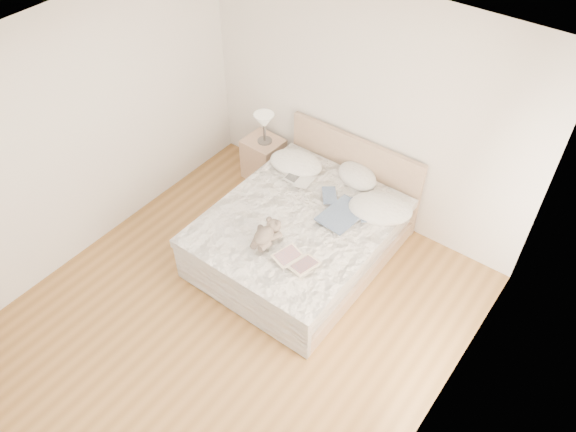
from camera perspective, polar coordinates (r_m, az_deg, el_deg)
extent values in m
cube|color=brown|center=(5.76, -5.61, -10.71)|extent=(4.00, 4.50, 0.00)
cube|color=white|center=(3.90, -8.38, 12.98)|extent=(4.00, 4.50, 0.00)
cube|color=white|center=(6.15, 7.64, 10.77)|extent=(4.00, 0.02, 2.70)
cube|color=white|center=(6.01, -21.13, 7.07)|extent=(0.02, 4.50, 2.70)
cube|color=white|center=(4.07, 15.25, -13.25)|extent=(0.02, 4.50, 2.70)
cube|color=white|center=(4.17, 17.15, -9.52)|extent=(0.02, 1.30, 1.10)
cube|color=tan|center=(6.23, 1.29, -3.32)|extent=(1.68, 2.08, 0.20)
cube|color=white|center=(6.05, 1.32, -1.71)|extent=(1.60, 2.00, 0.30)
cube|color=white|center=(5.89, 1.07, -0.70)|extent=(1.72, 2.05, 0.10)
cube|color=tan|center=(6.60, 6.69, 4.37)|extent=(1.70, 0.06, 1.00)
cube|color=tan|center=(7.13, -2.49, 5.85)|extent=(0.47, 0.42, 0.56)
cylinder|color=#524C47|center=(6.94, -2.37, 7.65)|extent=(0.18, 0.18, 0.02)
cylinder|color=#3E3834|center=(6.86, -2.40, 8.55)|extent=(0.03, 0.03, 0.25)
cone|color=#F3EACE|center=(6.78, -2.44, 9.64)|extent=(0.32, 0.32, 0.18)
ellipsoid|color=white|center=(6.48, 0.81, 5.41)|extent=(0.70, 0.55, 0.19)
ellipsoid|color=white|center=(6.35, 7.06, 4.09)|extent=(0.63, 0.56, 0.16)
ellipsoid|color=white|center=(5.98, 9.37, 0.75)|extent=(0.81, 0.71, 0.20)
cube|color=silver|center=(6.27, 1.16, 3.72)|extent=(0.35, 0.25, 0.02)
cube|color=#F1E1C0|center=(5.40, 0.81, -4.57)|extent=(0.46, 0.36, 0.03)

